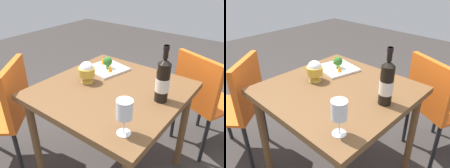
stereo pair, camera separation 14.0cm
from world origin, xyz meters
TOP-DOWN VIEW (x-y plane):
  - dining_table at (0.00, 0.00)m, footprint 0.86×0.86m
  - chair_near_window at (0.39, 0.63)m, footprint 0.53×0.53m
  - chair_by_wall at (-0.64, -0.37)m, footprint 0.56×0.56m
  - wine_bottle at (0.31, 0.06)m, footprint 0.08×0.08m
  - wine_glass at (0.30, -0.31)m, footprint 0.08×0.08m
  - rice_bowl at (-0.19, -0.03)m, footprint 0.11×0.11m
  - serving_plate at (-0.20, 0.20)m, footprint 0.30×0.30m
  - broccoli_floret at (-0.19, 0.20)m, footprint 0.07×0.07m
  - carrot_garnish_left at (-0.27, 0.24)m, footprint 0.04×0.04m
  - carrot_garnish_right at (-0.14, 0.16)m, footprint 0.03×0.03m

SIDE VIEW (x-z plane):
  - chair_near_window at x=0.39m, z-range 0.10..0.95m
  - chair_by_wall at x=-0.64m, z-range 0.10..0.95m
  - dining_table at x=0.00m, z-range 0.28..1.01m
  - serving_plate at x=-0.20m, z-range 0.73..0.75m
  - carrot_garnish_right at x=-0.14m, z-range 0.75..0.80m
  - carrot_garnish_left at x=-0.27m, z-range 0.75..0.81m
  - broccoli_floret at x=-0.19m, z-range 0.75..0.84m
  - rice_bowl at x=-0.19m, z-range 0.73..0.87m
  - wine_glass at x=0.30m, z-range 0.77..0.95m
  - wine_bottle at x=0.31m, z-range 0.70..1.02m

